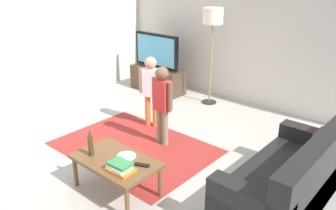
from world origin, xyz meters
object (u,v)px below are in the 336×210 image
at_px(couch, 291,183).
at_px(tv_remote, 142,165).
at_px(floor_lamp, 213,21).
at_px(child_center, 162,99).
at_px(coffee_table, 116,163).
at_px(tv, 156,51).
at_px(bottle, 91,145).
at_px(child_near_tv, 151,86).
at_px(plate, 126,156).
at_px(tv_stand, 157,80).
at_px(book_stack, 120,167).

height_order(couch, tv_remote, couch).
distance_m(floor_lamp, child_center, 2.06).
distance_m(coffee_table, tv_remote, 0.34).
xyz_separation_m(tv, tv_remote, (2.36, -2.78, -0.42)).
bearing_deg(tv_remote, bottle, 176.68).
relative_size(tv, child_near_tv, 0.95).
xyz_separation_m(tv, plate, (2.09, -2.76, -0.42)).
relative_size(couch, floor_lamp, 1.01).
bearing_deg(bottle, tv, 120.43).
xyz_separation_m(couch, bottle, (-1.90, -1.17, 0.26)).
bearing_deg(child_near_tv, couch, -11.24).
xyz_separation_m(floor_lamp, tv_remote, (1.14, -2.95, -1.11)).
height_order(coffee_table, tv_remote, tv_remote).
xyz_separation_m(tv_stand, tv_remote, (2.36, -2.80, 0.19)).
xyz_separation_m(tv_stand, plate, (2.09, -2.78, 0.18)).
bearing_deg(coffee_table, tv_remote, 17.35).
xyz_separation_m(book_stack, tv_remote, (0.10, 0.22, -0.04)).
bearing_deg(child_near_tv, tv_stand, 129.59).
bearing_deg(couch, coffee_table, -147.05).
bearing_deg(couch, child_center, 175.05).
bearing_deg(book_stack, child_near_tv, 124.43).
xyz_separation_m(coffee_table, bottle, (-0.28, -0.12, 0.18)).
bearing_deg(tv_remote, coffee_table, 173.90).
height_order(couch, plate, couch).
bearing_deg(tv_remote, plate, 152.30).
xyz_separation_m(book_stack, plate, (-0.17, 0.24, -0.04)).
height_order(book_stack, bottle, bottle).
distance_m(couch, tv_remote, 1.61).
bearing_deg(tv, plate, -52.83).
distance_m(tv, book_stack, 3.78).
bearing_deg(tv_remote, child_near_tv, 107.20).
distance_m(bottle, plate, 0.43).
distance_m(couch, child_near_tv, 2.63).
height_order(couch, child_near_tv, child_near_tv).
relative_size(book_stack, tv_remote, 1.68).
bearing_deg(floor_lamp, tv, -171.92).
xyz_separation_m(child_center, book_stack, (0.62, -1.35, -0.24)).
relative_size(floor_lamp, bottle, 5.85).
relative_size(bottle, plate, 1.38).
height_order(book_stack, plate, book_stack).
bearing_deg(coffee_table, floor_lamp, 105.09).
distance_m(couch, floor_lamp, 3.40).
bearing_deg(child_center, tv, 134.87).
bearing_deg(floor_lamp, plate, -73.41).
distance_m(book_stack, tv_remote, 0.25).
bearing_deg(plate, book_stack, -54.92).
height_order(child_center, coffee_table, child_center).
bearing_deg(tv_remote, couch, 12.71).
distance_m(child_center, tv_remote, 1.36).
distance_m(floor_lamp, book_stack, 3.51).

